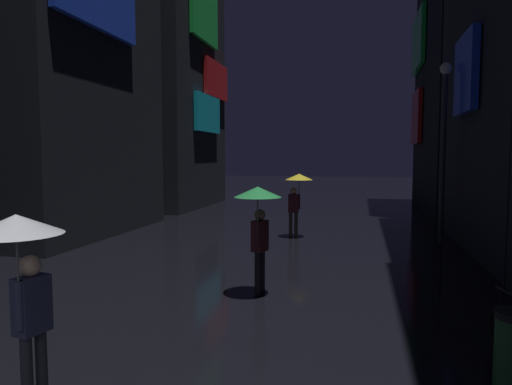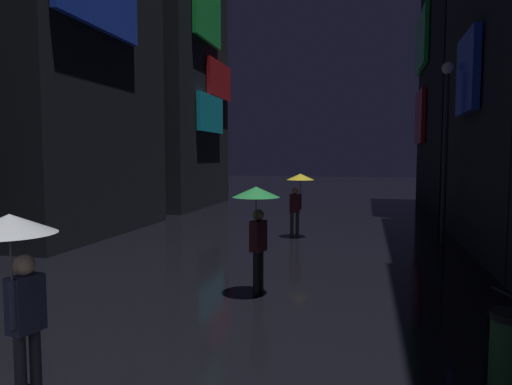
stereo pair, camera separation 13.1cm
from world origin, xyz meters
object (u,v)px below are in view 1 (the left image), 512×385
pedestrian_midstreet_centre_green (258,210)px  pedestrian_near_crossing_clear (22,258)px  pedestrian_midstreet_left_yellow (297,187)px  streetlamp_right_far (444,131)px

pedestrian_midstreet_centre_green → pedestrian_near_crossing_clear: size_ratio=1.00×
pedestrian_midstreet_left_yellow → pedestrian_near_crossing_clear: 11.04m
pedestrian_midstreet_centre_green → pedestrian_midstreet_left_yellow: bearing=91.2°
pedestrian_midstreet_left_yellow → streetlamp_right_far: streetlamp_right_far is taller
pedestrian_midstreet_left_yellow → streetlamp_right_far: bearing=1.6°
pedestrian_midstreet_centre_green → streetlamp_right_far: bearing=56.4°
pedestrian_near_crossing_clear → pedestrian_midstreet_centre_green: bearing=72.6°
pedestrian_near_crossing_clear → pedestrian_midstreet_left_yellow: bearing=83.3°
pedestrian_midstreet_left_yellow → pedestrian_near_crossing_clear: same height
pedestrian_near_crossing_clear → streetlamp_right_far: bearing=62.5°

